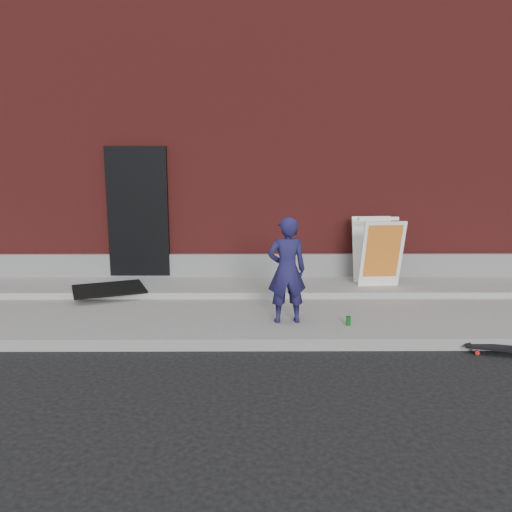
{
  "coord_description": "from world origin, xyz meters",
  "views": [
    {
      "loc": [
        -0.6,
        -5.72,
        2.26
      ],
      "look_at": [
        -0.56,
        0.8,
        1.03
      ],
      "focal_mm": 35.0,
      "sensor_mm": 36.0,
      "label": 1
    }
  ],
  "objects_px": {
    "skateboard": "(502,349)",
    "child": "(287,270)",
    "soda_can": "(348,321)",
    "pizza_sign": "(377,251)"
  },
  "relations": [
    {
      "from": "skateboard",
      "to": "child",
      "type": "bearing_deg",
      "value": 162.27
    },
    {
      "from": "skateboard",
      "to": "soda_can",
      "type": "relative_size",
      "value": 6.89
    },
    {
      "from": "skateboard",
      "to": "soda_can",
      "type": "xyz_separation_m",
      "value": [
        -1.71,
        0.65,
        0.14
      ]
    },
    {
      "from": "pizza_sign",
      "to": "soda_can",
      "type": "relative_size",
      "value": 9.47
    },
    {
      "from": "soda_can",
      "to": "child",
      "type": "bearing_deg",
      "value": 169.11
    },
    {
      "from": "child",
      "to": "soda_can",
      "type": "distance_m",
      "value": 1.04
    },
    {
      "from": "pizza_sign",
      "to": "child",
      "type": "bearing_deg",
      "value": -134.07
    },
    {
      "from": "child",
      "to": "soda_can",
      "type": "bearing_deg",
      "value": 162.88
    },
    {
      "from": "pizza_sign",
      "to": "soda_can",
      "type": "distance_m",
      "value": 2.07
    },
    {
      "from": "pizza_sign",
      "to": "soda_can",
      "type": "bearing_deg",
      "value": -113.85
    }
  ]
}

